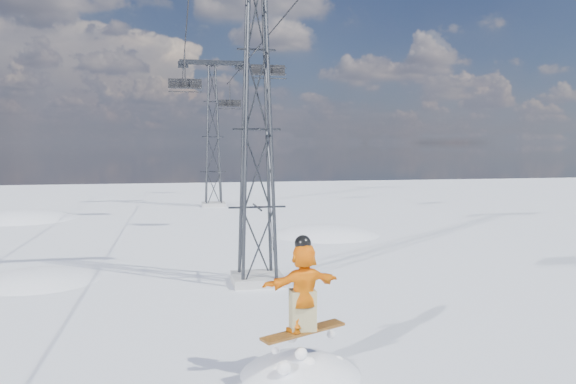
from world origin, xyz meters
name	(u,v)px	position (x,y,z in m)	size (l,w,h in m)	color
ground	(273,375)	(0.00, 0.00, 0.00)	(120.00, 120.00, 0.00)	white
lift_tower_near	(257,130)	(0.80, 8.00, 5.47)	(5.20, 1.80, 11.43)	#999999
lift_tower_far	(213,137)	(0.80, 33.00, 5.47)	(5.20, 1.80, 11.43)	#999999
haul_cables	(227,35)	(0.80, 19.50, 10.85)	(4.46, 51.00, 0.06)	black
lift_chair_mid	(268,71)	(3.00, 19.11, 8.96)	(1.90, 0.55, 2.36)	black
lift_chair_far	(185,84)	(-1.40, 25.26, 8.75)	(2.11, 0.61, 2.62)	black
lift_chair_extra	(230,104)	(3.00, 42.07, 8.73)	(2.14, 0.61, 2.65)	black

